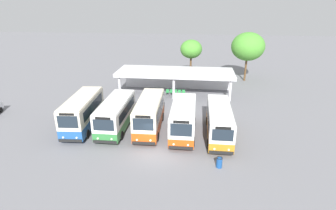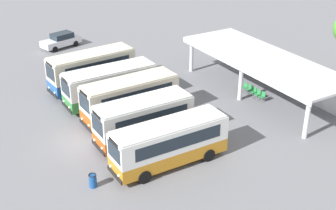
# 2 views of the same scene
# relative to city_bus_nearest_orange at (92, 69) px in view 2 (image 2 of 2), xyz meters

# --- Properties ---
(ground_plane) EXTENTS (180.00, 180.00, 0.00)m
(ground_plane) POSITION_rel_city_bus_nearest_orange_xyz_m (8.36, -4.11, -1.88)
(ground_plane) COLOR slate
(city_bus_nearest_orange) EXTENTS (2.85, 7.89, 3.40)m
(city_bus_nearest_orange) POSITION_rel_city_bus_nearest_orange_xyz_m (0.00, 0.00, 0.00)
(city_bus_nearest_orange) COLOR black
(city_bus_nearest_orange) RESTS_ON ground
(city_bus_second_in_row) EXTENTS (2.53, 7.84, 3.12)m
(city_bus_second_in_row) POSITION_rel_city_bus_nearest_orange_xyz_m (3.50, 0.18, -0.14)
(city_bus_second_in_row) COLOR black
(city_bus_second_in_row) RESTS_ON ground
(city_bus_middle_cream) EXTENTS (2.57, 7.74, 3.37)m
(city_bus_middle_cream) POSITION_rel_city_bus_nearest_orange_xyz_m (7.01, 0.28, -0.02)
(city_bus_middle_cream) COLOR black
(city_bus_middle_cream) RESTS_ON ground
(city_bus_fourth_amber) EXTENTS (2.45, 7.17, 3.25)m
(city_bus_fourth_amber) POSITION_rel_city_bus_nearest_orange_xyz_m (10.51, -0.40, -0.08)
(city_bus_fourth_amber) COLOR black
(city_bus_fourth_amber) RESTS_ON ground
(city_bus_fifth_blue) EXTENTS (2.31, 8.02, 3.07)m
(city_bus_fifth_blue) POSITION_rel_city_bus_nearest_orange_xyz_m (14.02, -0.37, -0.17)
(city_bus_fifth_blue) COLOR black
(city_bus_fifth_blue) RESTS_ON ground
(parked_car_flank) EXTENTS (2.77, 4.65, 1.62)m
(parked_car_flank) POSITION_rel_city_bus_nearest_orange_xyz_m (-12.28, 1.33, -1.05)
(parked_car_flank) COLOR black
(parked_car_flank) RESTS_ON ground
(terminal_canopy) EXTENTS (16.41, 5.69, 3.40)m
(terminal_canopy) POSITION_rel_city_bus_nearest_orange_xyz_m (8.57, 12.91, 0.78)
(terminal_canopy) COLOR silver
(terminal_canopy) RESTS_ON ground
(waiting_chair_end_by_column) EXTENTS (0.46, 0.46, 0.86)m
(waiting_chair_end_by_column) POSITION_rel_city_bus_nearest_orange_xyz_m (7.56, 11.31, -1.35)
(waiting_chair_end_by_column) COLOR slate
(waiting_chair_end_by_column) RESTS_ON ground
(waiting_chair_second_from_end) EXTENTS (0.46, 0.46, 0.86)m
(waiting_chair_second_from_end) POSITION_rel_city_bus_nearest_orange_xyz_m (8.13, 11.36, -1.35)
(waiting_chair_second_from_end) COLOR slate
(waiting_chair_second_from_end) RESTS_ON ground
(waiting_chair_middle_seat) EXTENTS (0.46, 0.46, 0.86)m
(waiting_chair_middle_seat) POSITION_rel_city_bus_nearest_orange_xyz_m (8.70, 11.33, -1.35)
(waiting_chair_middle_seat) COLOR slate
(waiting_chair_middle_seat) RESTS_ON ground
(waiting_chair_fourth_seat) EXTENTS (0.46, 0.46, 0.86)m
(waiting_chair_fourth_seat) POSITION_rel_city_bus_nearest_orange_xyz_m (9.28, 11.31, -1.35)
(waiting_chair_fourth_seat) COLOR slate
(waiting_chair_fourth_seat) RESTS_ON ground
(waiting_chair_fifth_seat) EXTENTS (0.46, 0.46, 0.86)m
(waiting_chair_fifth_seat) POSITION_rel_city_bus_nearest_orange_xyz_m (9.85, 11.33, -1.35)
(waiting_chair_fifth_seat) COLOR slate
(waiting_chair_fifth_seat) RESTS_ON ground
(litter_bin_apron) EXTENTS (0.49, 0.49, 0.90)m
(litter_bin_apron) POSITION_rel_city_bus_nearest_orange_xyz_m (13.78, -5.71, -1.42)
(litter_bin_apron) COLOR #19478C
(litter_bin_apron) RESTS_ON ground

